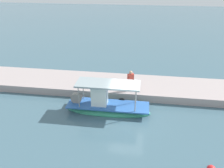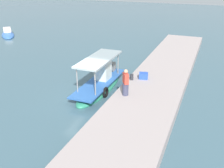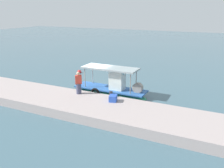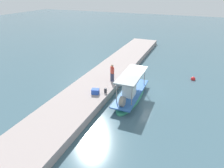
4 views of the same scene
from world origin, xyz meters
The scene contains 7 objects.
ground_plane centered at (0.00, 0.00, 0.00)m, with size 120.00×120.00×0.00m, color #405F6C.
dock_quay centered at (0.00, -4.00, 0.32)m, with size 36.00×3.97×0.64m, color #A59694.
main_fishing_boat centered at (1.58, -0.36, 0.43)m, with size 6.22×1.79×2.65m.
fisherman_near_bollard centered at (0.04, -2.76, 1.40)m, with size 0.54×0.52×1.67m.
mooring_bollard centered at (2.52, -2.35, 0.85)m, with size 0.24×0.24×0.42m, color #2D2D33.
cargo_crate centered at (3.03, -3.06, 0.85)m, with size 0.62×0.50×0.43m, color blue.
marker_buoy centered at (-4.74, 4.51, 0.09)m, with size 0.47×0.47×0.47m.
Camera 3 is at (9.95, -17.35, 6.78)m, focal length 39.52 mm.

